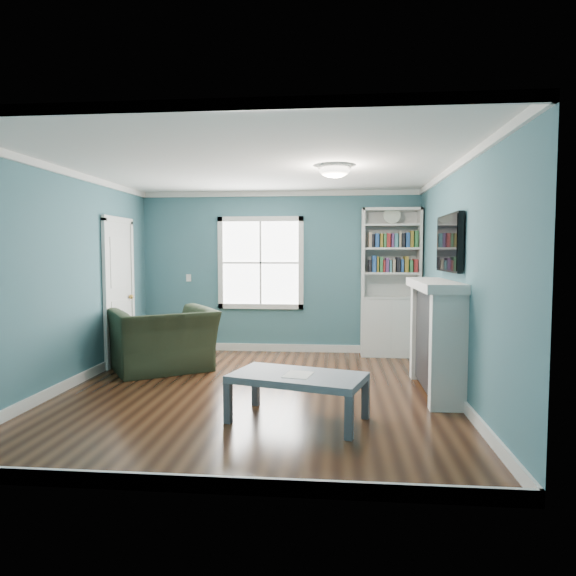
{
  "coord_description": "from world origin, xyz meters",
  "views": [
    {
      "loc": [
        0.93,
        -5.77,
        1.62
      ],
      "look_at": [
        0.34,
        0.4,
        1.19
      ],
      "focal_mm": 32.0,
      "sensor_mm": 36.0,
      "label": 1
    }
  ],
  "objects": [
    {
      "name": "bookshelf",
      "position": [
        1.77,
        2.3,
        0.92
      ],
      "size": [
        0.9,
        0.35,
        2.31
      ],
      "color": "silver",
      "rests_on": "ground"
    },
    {
      "name": "window",
      "position": [
        -0.3,
        2.49,
        1.45
      ],
      "size": [
        1.4,
        0.06,
        1.5
      ],
      "color": "white",
      "rests_on": "room_walls"
    },
    {
      "name": "trim",
      "position": [
        0.0,
        0.0,
        1.24
      ],
      "size": [
        4.5,
        5.0,
        2.6
      ],
      "color": "white",
      "rests_on": "ground"
    },
    {
      "name": "floor",
      "position": [
        0.0,
        0.0,
        0.0
      ],
      "size": [
        5.0,
        5.0,
        0.0
      ],
      "primitive_type": "plane",
      "color": "black",
      "rests_on": "ground"
    },
    {
      "name": "coffee_table",
      "position": [
        0.56,
        -0.94,
        0.4
      ],
      "size": [
        1.39,
        1.01,
        0.46
      ],
      "rotation": [
        0.0,
        0.0,
        -0.29
      ],
      "color": "#4A4F59",
      "rests_on": "ground"
    },
    {
      "name": "room_walls",
      "position": [
        0.0,
        0.0,
        1.58
      ],
      "size": [
        5.0,
        5.0,
        5.0
      ],
      "color": "#3B6C77",
      "rests_on": "ground"
    },
    {
      "name": "ceiling_fixture",
      "position": [
        0.9,
        0.1,
        2.55
      ],
      "size": [
        0.38,
        0.38,
        0.15
      ],
      "color": "white",
      "rests_on": "room_walls"
    },
    {
      "name": "tv",
      "position": [
        2.2,
        0.2,
        1.72
      ],
      "size": [
        0.06,
        1.1,
        0.65
      ],
      "primitive_type": "cube",
      "color": "black",
      "rests_on": "fireplace"
    },
    {
      "name": "fireplace",
      "position": [
        2.08,
        0.2,
        0.64
      ],
      "size": [
        0.44,
        1.58,
        1.3
      ],
      "color": "black",
      "rests_on": "ground"
    },
    {
      "name": "recliner",
      "position": [
        -1.44,
        1.0,
        0.57
      ],
      "size": [
        1.56,
        1.44,
        1.14
      ],
      "primitive_type": "imported",
      "rotation": [
        0.0,
        0.0,
        -2.54
      ],
      "color": "black",
      "rests_on": "ground"
    },
    {
      "name": "light_switch",
      "position": [
        -1.5,
        2.48,
        1.2
      ],
      "size": [
        0.08,
        0.01,
        0.12
      ],
      "primitive_type": "cube",
      "color": "white",
      "rests_on": "room_walls"
    },
    {
      "name": "door",
      "position": [
        -2.22,
        1.4,
        1.07
      ],
      "size": [
        0.12,
        0.98,
        2.17
      ],
      "color": "silver",
      "rests_on": "ground"
    },
    {
      "name": "paper_sheet",
      "position": [
        0.57,
        -0.97,
        0.46
      ],
      "size": [
        0.3,
        0.35,
        0.0
      ],
      "primitive_type": "cube",
      "rotation": [
        0.0,
        0.0,
        -0.2
      ],
      "color": "white",
      "rests_on": "coffee_table"
    }
  ]
}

